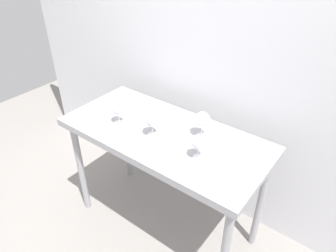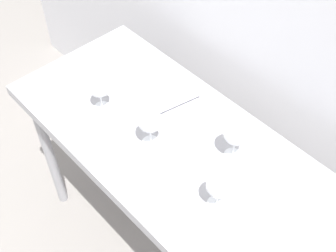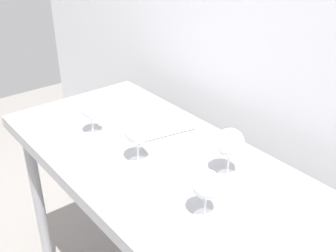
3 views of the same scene
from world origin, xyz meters
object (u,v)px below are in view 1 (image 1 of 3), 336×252
object	(u,v)px
wine_glass_near_right	(199,143)
wine_glass_near_center	(152,120)
wine_glass_far_right	(202,120)
open_notebook	(162,119)
tasting_sheet_upper	(130,108)
wine_glass_near_left	(118,109)
tasting_sheet_lower	(231,148)

from	to	relation	value
wine_glass_near_right	wine_glass_near_center	distance (m)	0.36
wine_glass_far_right	open_notebook	size ratio (longest dim) A/B	0.42
wine_glass_near_center	open_notebook	world-z (taller)	wine_glass_near_center
wine_glass_near_right	tasting_sheet_upper	size ratio (longest dim) A/B	0.67
wine_glass_near_left	wine_glass_far_right	bearing A→B (deg)	21.58
wine_glass_near_center	tasting_sheet_upper	xyz separation A→B (m)	(-0.36, 0.18, -0.12)
wine_glass_near_left	wine_glass_near_center	xyz separation A→B (m)	(0.28, 0.02, 0.01)
wine_glass_near_right	tasting_sheet_lower	distance (m)	0.26
wine_glass_near_right	tasting_sheet_upper	world-z (taller)	wine_glass_near_right
wine_glass_near_right	wine_glass_near_center	size ratio (longest dim) A/B	0.92
tasting_sheet_lower	wine_glass_near_left	bearing A→B (deg)	-155.02
wine_glass_near_left	wine_glass_far_right	size ratio (longest dim) A/B	0.88
wine_glass_far_right	tasting_sheet_lower	size ratio (longest dim) A/B	0.68
wine_glass_near_left	open_notebook	world-z (taller)	wine_glass_near_left
wine_glass_near_center	open_notebook	distance (m)	0.23
wine_glass_near_center	wine_glass_near_left	bearing A→B (deg)	-175.21
tasting_sheet_upper	tasting_sheet_lower	bearing A→B (deg)	26.03
wine_glass_far_right	open_notebook	distance (m)	0.34
wine_glass_far_right	tasting_sheet_upper	bearing A→B (deg)	-178.90
wine_glass_near_center	wine_glass_near_right	bearing A→B (deg)	-2.38
wine_glass_far_right	wine_glass_near_right	xyz separation A→B (m)	(0.11, -0.20, -0.01)
wine_glass_far_right	wine_glass_near_center	distance (m)	0.31
open_notebook	tasting_sheet_lower	bearing A→B (deg)	11.11
wine_glass_near_left	tasting_sheet_lower	distance (m)	0.79
wine_glass_near_right	tasting_sheet_lower	size ratio (longest dim) A/B	0.61
tasting_sheet_upper	tasting_sheet_lower	world-z (taller)	same
tasting_sheet_lower	wine_glass_far_right	bearing A→B (deg)	-170.31
wine_glass_near_center	open_notebook	bearing A→B (deg)	109.99
wine_glass_near_left	open_notebook	size ratio (longest dim) A/B	0.37
wine_glass_near_right	open_notebook	bearing A→B (deg)	154.31
wine_glass_near_center	tasting_sheet_lower	size ratio (longest dim) A/B	0.66
open_notebook	tasting_sheet_lower	distance (m)	0.54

